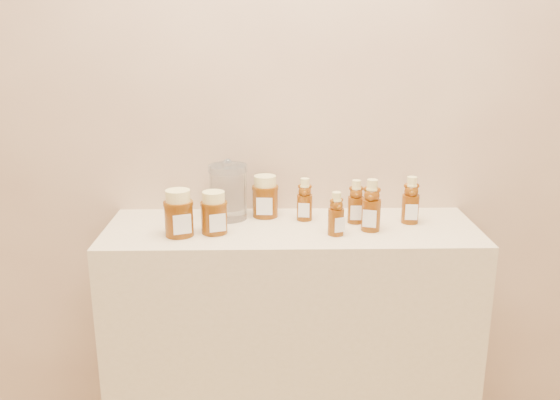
{
  "coord_description": "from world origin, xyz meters",
  "views": [
    {
      "loc": [
        -0.07,
        -0.26,
        1.53
      ],
      "look_at": [
        -0.04,
        1.52,
        1.0
      ],
      "focal_mm": 38.0,
      "sensor_mm": 36.0,
      "label": 1
    }
  ],
  "objects_px": {
    "honey_jar_left": "(179,213)",
    "glass_canister": "(228,190)",
    "bear_bottle_back_left": "(305,197)",
    "display_table": "(291,350)",
    "bear_bottle_front_left": "(336,211)"
  },
  "relations": [
    {
      "from": "bear_bottle_back_left",
      "to": "display_table",
      "type": "bearing_deg",
      "value": -113.25
    },
    {
      "from": "display_table",
      "to": "honey_jar_left",
      "type": "distance_m",
      "value": 0.63
    },
    {
      "from": "honey_jar_left",
      "to": "glass_canister",
      "type": "xyz_separation_m",
      "value": [
        0.14,
        0.17,
        0.03
      ]
    },
    {
      "from": "display_table",
      "to": "glass_canister",
      "type": "height_order",
      "value": "glass_canister"
    },
    {
      "from": "bear_bottle_back_left",
      "to": "honey_jar_left",
      "type": "bearing_deg",
      "value": -151.33
    },
    {
      "from": "bear_bottle_back_left",
      "to": "glass_canister",
      "type": "bearing_deg",
      "value": -176.18
    },
    {
      "from": "display_table",
      "to": "bear_bottle_back_left",
      "type": "distance_m",
      "value": 0.54
    },
    {
      "from": "display_table",
      "to": "honey_jar_left",
      "type": "xyz_separation_m",
      "value": [
        -0.35,
        -0.07,
        0.52
      ]
    },
    {
      "from": "bear_bottle_back_left",
      "to": "glass_canister",
      "type": "xyz_separation_m",
      "value": [
        -0.25,
        0.02,
        0.02
      ]
    },
    {
      "from": "display_table",
      "to": "honey_jar_left",
      "type": "relative_size",
      "value": 8.25
    },
    {
      "from": "bear_bottle_front_left",
      "to": "honey_jar_left",
      "type": "xyz_separation_m",
      "value": [
        -0.48,
        0.0,
        -0.0
      ]
    },
    {
      "from": "glass_canister",
      "to": "display_table",
      "type": "bearing_deg",
      "value": -24.51
    },
    {
      "from": "display_table",
      "to": "glass_canister",
      "type": "bearing_deg",
      "value": 155.49
    },
    {
      "from": "bear_bottle_front_left",
      "to": "display_table",
      "type": "bearing_deg",
      "value": 127.69
    },
    {
      "from": "bear_bottle_back_left",
      "to": "honey_jar_left",
      "type": "relative_size",
      "value": 1.11
    }
  ]
}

